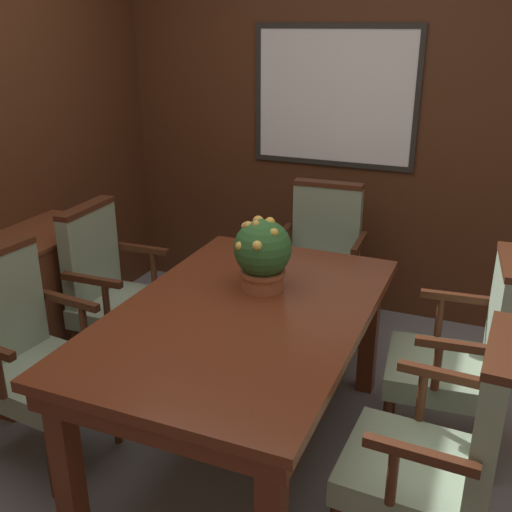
{
  "coord_description": "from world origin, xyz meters",
  "views": [
    {
      "loc": [
        1.06,
        -2.06,
        1.94
      ],
      "look_at": [
        0.09,
        0.27,
        0.96
      ],
      "focal_mm": 42.0,
      "sensor_mm": 36.0,
      "label": 1
    }
  ],
  "objects_px": {
    "sideboard_cabinet": "(35,306)",
    "dining_table": "(243,329)",
    "chair_left_near": "(27,350)",
    "chair_right_near": "(442,452)",
    "chair_right_far": "(465,352)",
    "chair_left_far": "(113,288)",
    "potted_plant": "(263,253)",
    "chair_head_far": "(321,259)"
  },
  "relations": [
    {
      "from": "chair_right_far",
      "to": "chair_left_far",
      "type": "bearing_deg",
      "value": -94.64
    },
    {
      "from": "chair_left_near",
      "to": "sideboard_cabinet",
      "type": "xyz_separation_m",
      "value": [
        -0.48,
        0.57,
        -0.12
      ]
    },
    {
      "from": "chair_left_far",
      "to": "chair_head_far",
      "type": "relative_size",
      "value": 1.0
    },
    {
      "from": "dining_table",
      "to": "sideboard_cabinet",
      "type": "height_order",
      "value": "sideboard_cabinet"
    },
    {
      "from": "dining_table",
      "to": "chair_left_near",
      "type": "bearing_deg",
      "value": -158.0
    },
    {
      "from": "chair_left_far",
      "to": "chair_left_near",
      "type": "bearing_deg",
      "value": -178.83
    },
    {
      "from": "dining_table",
      "to": "chair_right_far",
      "type": "relative_size",
      "value": 1.66
    },
    {
      "from": "dining_table",
      "to": "chair_left_near",
      "type": "xyz_separation_m",
      "value": [
        -0.92,
        -0.37,
        -0.12
      ]
    },
    {
      "from": "chair_head_far",
      "to": "chair_left_far",
      "type": "bearing_deg",
      "value": -140.06
    },
    {
      "from": "dining_table",
      "to": "chair_head_far",
      "type": "distance_m",
      "value": 1.24
    },
    {
      "from": "chair_left_near",
      "to": "potted_plant",
      "type": "xyz_separation_m",
      "value": [
        0.92,
        0.61,
        0.4
      ]
    },
    {
      "from": "chair_head_far",
      "to": "potted_plant",
      "type": "height_order",
      "value": "potted_plant"
    },
    {
      "from": "chair_right_far",
      "to": "chair_left_near",
      "type": "bearing_deg",
      "value": -73.24
    },
    {
      "from": "chair_left_near",
      "to": "potted_plant",
      "type": "bearing_deg",
      "value": -50.81
    },
    {
      "from": "chair_head_far",
      "to": "potted_plant",
      "type": "xyz_separation_m",
      "value": [
        0.0,
        -0.99,
        0.4
      ]
    },
    {
      "from": "chair_left_near",
      "to": "chair_left_far",
      "type": "xyz_separation_m",
      "value": [
        -0.04,
        0.73,
        0.0
      ]
    },
    {
      "from": "dining_table",
      "to": "chair_left_far",
      "type": "height_order",
      "value": "chair_left_far"
    },
    {
      "from": "chair_right_near",
      "to": "potted_plant",
      "type": "bearing_deg",
      "value": -120.47
    },
    {
      "from": "dining_table",
      "to": "chair_head_far",
      "type": "relative_size",
      "value": 1.66
    },
    {
      "from": "chair_right_near",
      "to": "chair_left_far",
      "type": "height_order",
      "value": "same"
    },
    {
      "from": "potted_plant",
      "to": "sideboard_cabinet",
      "type": "height_order",
      "value": "potted_plant"
    },
    {
      "from": "chair_left_far",
      "to": "chair_head_far",
      "type": "height_order",
      "value": "same"
    },
    {
      "from": "sideboard_cabinet",
      "to": "chair_right_far",
      "type": "bearing_deg",
      "value": 4.67
    },
    {
      "from": "chair_head_far",
      "to": "sideboard_cabinet",
      "type": "relative_size",
      "value": 1.03
    },
    {
      "from": "chair_head_far",
      "to": "sideboard_cabinet",
      "type": "bearing_deg",
      "value": -145.98
    },
    {
      "from": "chair_left_near",
      "to": "chair_right_far",
      "type": "bearing_deg",
      "value": -62.28
    },
    {
      "from": "sideboard_cabinet",
      "to": "dining_table",
      "type": "bearing_deg",
      "value": -8.05
    },
    {
      "from": "chair_right_far",
      "to": "sideboard_cabinet",
      "type": "height_order",
      "value": "chair_right_far"
    },
    {
      "from": "chair_left_far",
      "to": "potted_plant",
      "type": "distance_m",
      "value": 1.04
    },
    {
      "from": "chair_right_near",
      "to": "sideboard_cabinet",
      "type": "distance_m",
      "value": 2.39
    },
    {
      "from": "chair_left_near",
      "to": "chair_right_far",
      "type": "xyz_separation_m",
      "value": [
        1.86,
        0.76,
        0.0
      ]
    },
    {
      "from": "dining_table",
      "to": "chair_right_far",
      "type": "height_order",
      "value": "chair_right_far"
    },
    {
      "from": "chair_right_near",
      "to": "chair_head_far",
      "type": "relative_size",
      "value": 1.0
    },
    {
      "from": "chair_right_near",
      "to": "potted_plant",
      "type": "xyz_separation_m",
      "value": [
        -0.92,
        0.6,
        0.4
      ]
    },
    {
      "from": "chair_right_near",
      "to": "chair_right_far",
      "type": "distance_m",
      "value": 0.75
    },
    {
      "from": "chair_right_near",
      "to": "chair_right_far",
      "type": "relative_size",
      "value": 1.0
    },
    {
      "from": "chair_right_near",
      "to": "chair_left_far",
      "type": "relative_size",
      "value": 1.0
    },
    {
      "from": "chair_right_near",
      "to": "chair_head_far",
      "type": "bearing_deg",
      "value": -147.34
    },
    {
      "from": "dining_table",
      "to": "chair_right_near",
      "type": "bearing_deg",
      "value": -21.2
    },
    {
      "from": "chair_right_near",
      "to": "chair_left_far",
      "type": "distance_m",
      "value": 2.01
    },
    {
      "from": "dining_table",
      "to": "chair_right_far",
      "type": "xyz_separation_m",
      "value": [
        0.93,
        0.39,
        -0.12
      ]
    },
    {
      "from": "chair_left_near",
      "to": "chair_head_far",
      "type": "bearing_deg",
      "value": -24.15
    }
  ]
}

